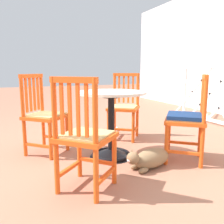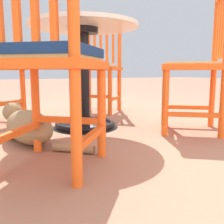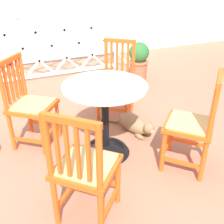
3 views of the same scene
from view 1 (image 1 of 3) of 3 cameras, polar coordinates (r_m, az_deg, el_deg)
The scene contains 8 objects.
ground_plane at distance 2.67m, azimuth -5.00°, elevation -11.11°, with size 24.00×24.00×0.00m, color #A36B51.
cafe_table at distance 2.66m, azimuth -0.19°, elevation -4.69°, with size 0.76×0.76×0.73m.
orange_chair_near_fence at distance 1.90m, azimuth -6.54°, elevation -6.12°, with size 0.57×0.57×0.91m.
orange_chair_by_planter at distance 2.63m, azimuth 17.41°, elevation -1.71°, with size 0.56×0.56×0.91m.
orange_chair_tucked_in at distance 3.37m, azimuth 2.83°, elevation 1.00°, with size 0.56×0.56×0.91m.
orange_chair_facing_out at distance 2.86m, azimuth -15.89°, elevation -0.98°, with size 0.57×0.57×0.91m.
tabby_cat at distance 2.44m, azimuth 8.79°, elevation -10.91°, with size 0.41×0.68×0.23m.
pet_water_bowl at distance 3.85m, azimuth 0.06°, elevation -4.05°, with size 0.17×0.17×0.05m, color silver.
Camera 1 is at (2.37, -0.76, 0.96)m, focal length 38.58 mm.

